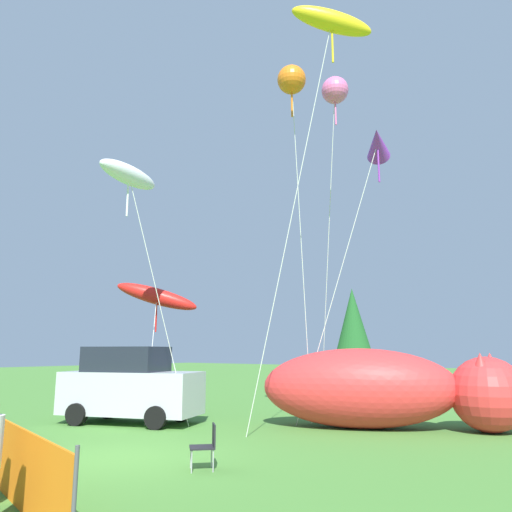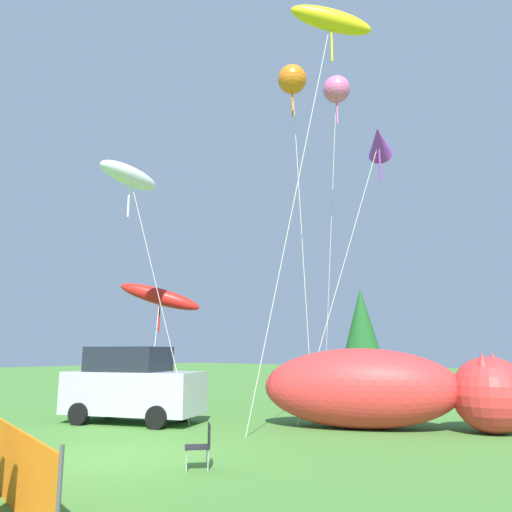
% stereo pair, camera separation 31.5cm
% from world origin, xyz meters
% --- Properties ---
extents(ground_plane, '(120.00, 120.00, 0.00)m').
position_xyz_m(ground_plane, '(0.00, 0.00, 0.00)').
color(ground_plane, '#477F33').
extents(parked_car, '(4.58, 3.18, 2.32)m').
position_xyz_m(parked_car, '(-3.88, 3.29, 1.13)').
color(parked_car, '#B7BCC1').
rests_on(parked_car, ground).
extents(folding_chair, '(0.66, 0.66, 0.83)m').
position_xyz_m(folding_chair, '(2.22, 0.40, 0.48)').
color(folding_chair, black).
rests_on(folding_chair, ground).
extents(inflatable_cat, '(7.20, 4.71, 2.26)m').
position_xyz_m(inflatable_cat, '(2.78, 7.10, 1.04)').
color(inflatable_cat, red).
rests_on(inflatable_cat, ground).
extents(safety_fence, '(7.14, 1.83, 1.17)m').
position_xyz_m(safety_fence, '(0.44, -2.60, 0.53)').
color(safety_fence, orange).
rests_on(safety_fence, ground).
extents(kite_red_lizard, '(3.41, 3.27, 4.95)m').
position_xyz_m(kite_red_lizard, '(-5.18, 5.32, 4.16)').
color(kite_red_lizard, silver).
rests_on(kite_red_lizard, ground).
extents(kite_white_ghost, '(1.58, 3.11, 7.88)m').
position_xyz_m(kite_white_ghost, '(-2.98, 2.17, 7.46)').
color(kite_white_ghost, silver).
rests_on(kite_white_ghost, ground).
extents(kite_pink_octopus, '(2.17, 1.82, 11.68)m').
position_xyz_m(kite_pink_octopus, '(1.24, 7.59, 11.16)').
color(kite_pink_octopus, silver).
rests_on(kite_pink_octopus, ground).
extents(kite_purple_delta, '(3.07, 2.06, 9.31)m').
position_xyz_m(kite_purple_delta, '(2.80, 7.41, 8.70)').
color(kite_purple_delta, silver).
rests_on(kite_purple_delta, ground).
extents(kite_orange_flower, '(0.93, 1.69, 11.35)m').
position_xyz_m(kite_orange_flower, '(0.75, 5.60, 10.84)').
color(kite_orange_flower, silver).
rests_on(kite_orange_flower, ground).
extents(kite_yellow_hero, '(3.44, 2.13, 12.11)m').
position_xyz_m(kite_yellow_hero, '(2.82, 4.63, 11.48)').
color(kite_yellow_hero, silver).
rests_on(kite_yellow_hero, ground).
extents(horizon_tree_east, '(3.44, 3.44, 8.20)m').
position_xyz_m(horizon_tree_east, '(-13.76, 37.13, 5.03)').
color(horizon_tree_east, brown).
rests_on(horizon_tree_east, ground).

